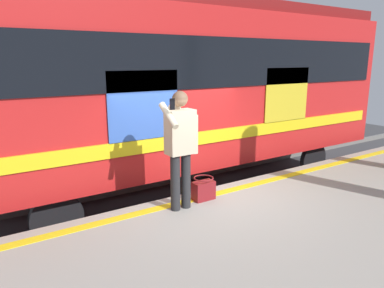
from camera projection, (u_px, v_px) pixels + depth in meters
ground_plane at (198, 239)px, 6.26m from camera, size 26.73×26.73×0.00m
safety_line at (208, 196)px, 5.82m from camera, size 17.47×0.16×0.01m
track_rail_near at (160, 209)px, 7.32m from camera, size 23.17×0.08×0.16m
track_rail_far at (131, 188)px, 8.48m from camera, size 23.17×0.08×0.16m
train_carriage at (184, 82)px, 7.88m from camera, size 9.58×2.91×4.03m
passenger at (180, 141)px, 5.11m from camera, size 0.57×0.55×1.72m
handbag at (203, 189)px, 5.64m from camera, size 0.35×0.31×0.36m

